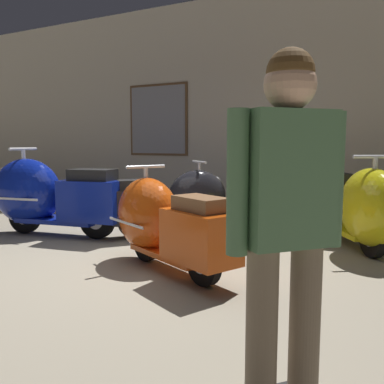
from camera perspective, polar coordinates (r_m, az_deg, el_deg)
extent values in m
plane|color=gray|center=(4.13, -8.63, -9.89)|extent=(60.00, 60.00, 0.00)
cube|color=#BCB29E|center=(7.19, 8.44, 11.77)|extent=(18.00, 0.20, 3.64)
cube|color=brown|center=(7.85, -4.69, 9.87)|extent=(1.24, 0.03, 1.32)
cube|color=gray|center=(7.84, -4.76, 9.87)|extent=(1.16, 0.01, 1.24)
cylinder|color=black|center=(5.88, -22.08, -3.08)|extent=(0.46, 0.17, 0.45)
cylinder|color=silver|center=(5.88, -22.08, -3.08)|extent=(0.22, 0.14, 0.20)
cylinder|color=black|center=(5.26, -12.96, -3.86)|extent=(0.46, 0.17, 0.45)
cylinder|color=silver|center=(5.26, -12.96, -3.86)|extent=(0.22, 0.14, 0.20)
cube|color=navy|center=(5.55, -17.77, -3.69)|extent=(1.13, 0.59, 0.06)
ellipsoid|color=navy|center=(5.80, -21.79, 0.04)|extent=(1.04, 0.75, 0.86)
cube|color=navy|center=(5.24, -13.45, -1.13)|extent=(0.84, 0.58, 0.50)
cube|color=black|center=(5.21, -13.55, 2.34)|extent=(0.59, 0.41, 0.14)
sphere|color=silver|center=(5.98, -24.25, 2.41)|extent=(0.17, 0.17, 0.17)
cylinder|color=silver|center=(5.79, -22.22, 3.95)|extent=(0.05, 0.05, 0.32)
cylinder|color=silver|center=(5.79, -22.29, 5.53)|extent=(0.12, 0.50, 0.04)
cube|color=silver|center=(5.58, -23.64, -0.87)|extent=(0.76, 0.14, 0.03)
cylinder|color=black|center=(5.51, 1.18, -3.58)|extent=(0.31, 0.34, 0.38)
cylinder|color=silver|center=(5.51, 1.18, -3.58)|extent=(0.18, 0.19, 0.17)
cylinder|color=black|center=(5.23, -8.08, -4.20)|extent=(0.31, 0.34, 0.38)
cylinder|color=silver|center=(5.23, -8.08, -4.20)|extent=(0.18, 0.19, 0.17)
cube|color=black|center=(5.36, -3.33, -4.09)|extent=(0.86, 0.92, 0.05)
ellipsoid|color=black|center=(5.45, 0.73, -0.78)|extent=(0.91, 0.94, 0.73)
cube|color=black|center=(5.21, -7.71, -1.89)|extent=(0.72, 0.74, 0.42)
cube|color=black|center=(5.17, -7.76, 1.06)|extent=(0.51, 0.52, 0.12)
sphere|color=silver|center=(5.54, 3.31, 1.41)|extent=(0.14, 0.14, 0.14)
cylinder|color=silver|center=(5.43, 1.01, 2.74)|extent=(0.04, 0.04, 0.27)
cylinder|color=silver|center=(5.42, 1.02, 4.16)|extent=(0.34, 0.30, 0.03)
cylinder|color=black|center=(4.20, -6.41, -6.82)|extent=(0.39, 0.24, 0.39)
cylinder|color=silver|center=(4.20, -6.41, -6.82)|extent=(0.20, 0.16, 0.18)
cylinder|color=black|center=(3.46, 1.58, -9.71)|extent=(0.39, 0.24, 0.39)
cylinder|color=silver|center=(3.46, 1.58, -9.71)|extent=(0.20, 0.16, 0.18)
cube|color=#C6470F|center=(3.83, -2.81, -8.43)|extent=(0.99, 0.71, 0.05)
ellipsoid|color=#C6470F|center=(4.10, -6.11, -3.18)|extent=(0.96, 0.81, 0.74)
cube|color=#C6470F|center=(3.44, 1.18, -6.14)|extent=(0.77, 0.64, 0.43)
cube|color=brown|center=(3.39, 1.19, -1.63)|extent=(0.54, 0.45, 0.12)
sphere|color=silver|center=(4.31, -8.02, 0.00)|extent=(0.15, 0.15, 0.15)
cylinder|color=silver|center=(4.09, -6.38, 1.58)|extent=(0.04, 0.04, 0.27)
cylinder|color=silver|center=(4.08, -6.40, 3.49)|extent=(0.21, 0.40, 0.03)
cube|color=silver|center=(3.99, -9.16, -4.21)|extent=(0.60, 0.29, 0.02)
cylinder|color=black|center=(4.67, 23.65, -5.73)|extent=(0.30, 0.41, 0.43)
cylinder|color=silver|center=(4.67, 23.65, -5.73)|extent=(0.19, 0.22, 0.19)
cylinder|color=black|center=(5.57, 18.61, -3.60)|extent=(0.30, 0.41, 0.43)
cylinder|color=silver|center=(5.57, 18.61, -3.60)|extent=(0.19, 0.22, 0.19)
cube|color=gold|center=(5.12, 20.90, -4.81)|extent=(0.87, 1.06, 0.05)
ellipsoid|color=gold|center=(4.66, 23.51, -1.93)|extent=(0.95, 1.06, 0.81)
cube|color=gold|center=(5.49, 18.88, -1.25)|extent=(0.75, 0.84, 0.47)
cube|color=black|center=(5.46, 18.99, 1.87)|extent=(0.53, 0.59, 0.13)
cylinder|color=silver|center=(4.60, 23.92, 2.62)|extent=(0.05, 0.05, 0.30)
cylinder|color=silver|center=(4.59, 24.01, 4.49)|extent=(0.42, 0.28, 0.03)
cylinder|color=#72604C|center=(1.88, 15.32, -15.97)|extent=(0.13, 0.13, 0.76)
cylinder|color=#72604C|center=(1.78, 9.60, -17.16)|extent=(0.13, 0.13, 0.76)
cube|color=#4C724C|center=(1.68, 13.04, 1.78)|extent=(0.38, 0.38, 0.54)
cylinder|color=#4C724C|center=(1.81, 18.91, 1.63)|extent=(0.08, 0.08, 0.56)
cylinder|color=#4C724C|center=(1.58, 6.29, 1.27)|extent=(0.08, 0.08, 0.56)
sphere|color=tan|center=(1.69, 13.37, 14.24)|extent=(0.20, 0.20, 0.20)
sphere|color=brown|center=(1.70, 13.42, 15.78)|extent=(0.19, 0.19, 0.19)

